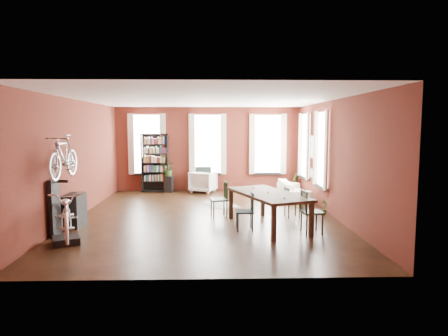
{
  "coord_description": "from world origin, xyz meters",
  "views": [
    {
      "loc": [
        0.17,
        -10.79,
        2.49
      ],
      "look_at": [
        0.51,
        0.6,
        1.28
      ],
      "focal_mm": 32.0,
      "sensor_mm": 36.0,
      "label": 1
    }
  ],
  "objects_px": {
    "white_armchair": "(203,181)",
    "plant_stand": "(169,184)",
    "bookshelf": "(155,163)",
    "dining_chair_a": "(245,211)",
    "cream_sofa": "(294,187)",
    "dining_chair_c": "(312,212)",
    "bike_trainer": "(66,240)",
    "dining_table": "(268,210)",
    "console_table": "(74,210)",
    "dining_chair_b": "(219,199)",
    "bicycle_floor": "(66,191)",
    "dining_chair_d": "(292,202)"
  },
  "relations": [
    {
      "from": "dining_chair_a",
      "to": "bike_trainer",
      "type": "relative_size",
      "value": 1.76
    },
    {
      "from": "dining_chair_b",
      "to": "cream_sofa",
      "type": "height_order",
      "value": "dining_chair_b"
    },
    {
      "from": "dining_table",
      "to": "cream_sofa",
      "type": "distance_m",
      "value": 4.04
    },
    {
      "from": "plant_stand",
      "to": "bicycle_floor",
      "type": "xyz_separation_m",
      "value": [
        -1.43,
        -6.56,
        0.81
      ]
    },
    {
      "from": "dining_chair_a",
      "to": "bicycle_floor",
      "type": "height_order",
      "value": "bicycle_floor"
    },
    {
      "from": "dining_chair_d",
      "to": "dining_chair_a",
      "type": "bearing_deg",
      "value": 124.2
    },
    {
      "from": "white_armchair",
      "to": "bike_trainer",
      "type": "distance_m",
      "value": 7.11
    },
    {
      "from": "dining_chair_a",
      "to": "bicycle_floor",
      "type": "bearing_deg",
      "value": -76.81
    },
    {
      "from": "dining_table",
      "to": "dining_chair_b",
      "type": "bearing_deg",
      "value": 115.03
    },
    {
      "from": "plant_stand",
      "to": "bookshelf",
      "type": "bearing_deg",
      "value": 163.0
    },
    {
      "from": "dining_chair_c",
      "to": "bike_trainer",
      "type": "xyz_separation_m",
      "value": [
        -5.42,
        -0.7,
        -0.42
      ]
    },
    {
      "from": "white_armchair",
      "to": "plant_stand",
      "type": "distance_m",
      "value": 1.3
    },
    {
      "from": "dining_chair_a",
      "to": "dining_chair_c",
      "type": "xyz_separation_m",
      "value": [
        1.55,
        -0.29,
        0.04
      ]
    },
    {
      "from": "bike_trainer",
      "to": "bicycle_floor",
      "type": "xyz_separation_m",
      "value": [
        0.04,
        0.03,
        1.04
      ]
    },
    {
      "from": "dining_table",
      "to": "dining_chair_c",
      "type": "height_order",
      "value": "dining_chair_c"
    },
    {
      "from": "dining_chair_d",
      "to": "white_armchair",
      "type": "height_order",
      "value": "white_armchair"
    },
    {
      "from": "dining_chair_d",
      "to": "bookshelf",
      "type": "xyz_separation_m",
      "value": [
        -4.35,
        4.43,
        0.69
      ]
    },
    {
      "from": "white_armchair",
      "to": "plant_stand",
      "type": "height_order",
      "value": "white_armchair"
    },
    {
      "from": "console_table",
      "to": "bicycle_floor",
      "type": "bearing_deg",
      "value": -75.99
    },
    {
      "from": "cream_sofa",
      "to": "bicycle_floor",
      "type": "height_order",
      "value": "bicycle_floor"
    },
    {
      "from": "dining_chair_a",
      "to": "dining_chair_d",
      "type": "bearing_deg",
      "value": 132.47
    },
    {
      "from": "dining_chair_a",
      "to": "white_armchair",
      "type": "distance_m",
      "value": 5.66
    },
    {
      "from": "console_table",
      "to": "plant_stand",
      "type": "bearing_deg",
      "value": 70.18
    },
    {
      "from": "cream_sofa",
      "to": "bookshelf",
      "type": "bearing_deg",
      "value": 71.05
    },
    {
      "from": "white_armchair",
      "to": "cream_sofa",
      "type": "relative_size",
      "value": 0.42
    },
    {
      "from": "cream_sofa",
      "to": "white_armchair",
      "type": "bearing_deg",
      "value": 64.51
    },
    {
      "from": "dining_chair_b",
      "to": "dining_chair_d",
      "type": "height_order",
      "value": "dining_chair_b"
    },
    {
      "from": "console_table",
      "to": "bookshelf",
      "type": "bearing_deg",
      "value": 76.17
    },
    {
      "from": "bookshelf",
      "to": "plant_stand",
      "type": "distance_m",
      "value": 0.97
    },
    {
      "from": "bookshelf",
      "to": "console_table",
      "type": "xyz_separation_m",
      "value": [
        -1.28,
        -5.2,
        -0.7
      ]
    },
    {
      "from": "dining_chair_b",
      "to": "bicycle_floor",
      "type": "height_order",
      "value": "bicycle_floor"
    },
    {
      "from": "cream_sofa",
      "to": "dining_chair_d",
      "type": "bearing_deg",
      "value": 167.63
    },
    {
      "from": "dining_table",
      "to": "console_table",
      "type": "bearing_deg",
      "value": 156.14
    },
    {
      "from": "white_armchair",
      "to": "bike_trainer",
      "type": "relative_size",
      "value": 1.68
    },
    {
      "from": "bookshelf",
      "to": "console_table",
      "type": "relative_size",
      "value": 2.75
    },
    {
      "from": "dining_chair_b",
      "to": "plant_stand",
      "type": "height_order",
      "value": "dining_chair_b"
    },
    {
      "from": "dining_chair_c",
      "to": "bike_trainer",
      "type": "relative_size",
      "value": 1.92
    },
    {
      "from": "dining_table",
      "to": "dining_chair_d",
      "type": "height_order",
      "value": "dining_table"
    },
    {
      "from": "dining_chair_a",
      "to": "cream_sofa",
      "type": "xyz_separation_m",
      "value": [
        2.01,
        4.06,
        -0.05
      ]
    },
    {
      "from": "bike_trainer",
      "to": "dining_chair_a",
      "type": "bearing_deg",
      "value": 14.33
    },
    {
      "from": "dining_table",
      "to": "dining_chair_b",
      "type": "relative_size",
      "value": 2.59
    },
    {
      "from": "white_armchair",
      "to": "console_table",
      "type": "bearing_deg",
      "value": 79.46
    },
    {
      "from": "dining_chair_b",
      "to": "white_armchair",
      "type": "bearing_deg",
      "value": 176.41
    },
    {
      "from": "dining_table",
      "to": "dining_chair_c",
      "type": "distance_m",
      "value": 1.11
    },
    {
      "from": "dining_chair_b",
      "to": "bookshelf",
      "type": "bearing_deg",
      "value": -162.36
    },
    {
      "from": "console_table",
      "to": "plant_stand",
      "type": "relative_size",
      "value": 1.3
    },
    {
      "from": "dining_chair_a",
      "to": "console_table",
      "type": "relative_size",
      "value": 1.15
    },
    {
      "from": "dining_chair_a",
      "to": "dining_chair_c",
      "type": "distance_m",
      "value": 1.57
    },
    {
      "from": "dining_chair_a",
      "to": "console_table",
      "type": "height_order",
      "value": "dining_chair_a"
    },
    {
      "from": "dining_chair_c",
      "to": "bike_trainer",
      "type": "height_order",
      "value": "dining_chair_c"
    }
  ]
}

